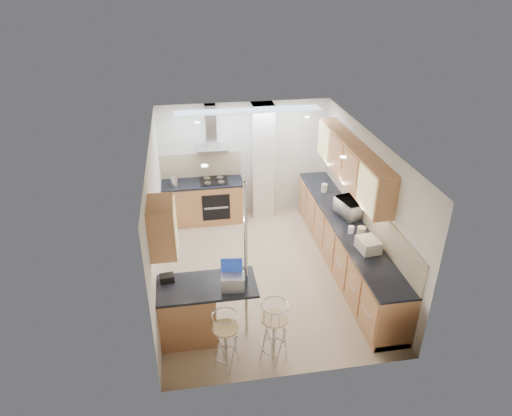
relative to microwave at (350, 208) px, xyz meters
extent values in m
plane|color=tan|center=(-1.62, -0.21, -1.07)|extent=(4.80, 4.80, 0.00)
cube|color=white|center=(-1.62, 2.19, 0.18)|extent=(3.60, 0.04, 2.50)
cube|color=white|center=(-1.62, -2.61, 0.18)|extent=(3.60, 0.04, 2.50)
cube|color=white|center=(-3.42, -0.21, 0.18)|extent=(0.04, 4.80, 2.50)
cube|color=white|center=(0.18, -0.21, 0.18)|extent=(0.04, 4.80, 2.50)
cube|color=white|center=(-1.62, -0.21, 1.43)|extent=(3.60, 4.80, 0.02)
cube|color=#C57D4F|center=(0.01, 0.19, 0.81)|extent=(0.34, 3.00, 0.72)
cube|color=#C57D4F|center=(-3.25, -1.56, 0.81)|extent=(0.34, 0.62, 0.72)
cube|color=beige|center=(0.17, -0.21, 0.11)|extent=(0.03, 4.40, 0.56)
cube|color=beige|center=(-2.57, 2.17, 0.11)|extent=(1.70, 0.03, 0.56)
cube|color=silver|center=(-1.27, 1.99, 0.18)|extent=(0.45, 0.40, 2.50)
cube|color=#AEB0B3|center=(-2.32, 1.94, 0.55)|extent=(0.62, 0.48, 0.08)
cube|color=#AEB0B3|center=(-2.32, 2.08, 0.99)|extent=(0.22, 0.20, 0.88)
cylinder|color=silver|center=(-2.15, -1.66, 0.18)|extent=(0.05, 0.05, 2.50)
cube|color=black|center=(-2.32, 1.58, -0.62)|extent=(0.58, 0.02, 0.58)
cube|color=black|center=(-2.32, 1.89, -0.15)|extent=(0.58, 0.50, 0.02)
cube|color=tan|center=(-1.62, 1.59, 1.41)|extent=(2.80, 0.35, 0.02)
cube|color=#C57D4F|center=(-0.12, -0.21, -0.63)|extent=(0.60, 4.40, 0.88)
cube|color=black|center=(-0.12, -0.21, -0.17)|extent=(0.63, 4.40, 0.04)
cube|color=#C57D4F|center=(-2.57, 1.89, -0.63)|extent=(1.70, 0.60, 0.88)
cube|color=black|center=(-2.57, 1.89, -0.17)|extent=(1.70, 0.63, 0.04)
cube|color=#C57D4F|center=(-2.74, -1.66, -0.62)|extent=(1.35, 0.62, 0.90)
cube|color=black|center=(-2.74, -1.66, -0.15)|extent=(1.47, 0.72, 0.04)
imported|color=white|center=(0.00, 0.00, 0.00)|extent=(0.51, 0.64, 0.31)
cube|color=#96989E|center=(-2.35, -1.80, -0.03)|extent=(0.34, 0.28, 0.22)
cube|color=black|center=(-3.26, -1.49, -0.08)|extent=(0.21, 0.17, 0.11)
cylinder|color=beige|center=(-0.17, 1.02, -0.07)|extent=(0.16, 0.16, 0.17)
cylinder|color=beige|center=(0.03, 0.41, -0.08)|extent=(0.12, 0.12, 0.15)
cylinder|color=#B2AB8E|center=(-0.08, -0.77, -0.05)|extent=(0.14, 0.14, 0.20)
cylinder|color=white|center=(-0.19, -0.60, -0.09)|extent=(0.12, 0.12, 0.12)
cube|color=beige|center=(-0.11, -1.15, -0.06)|extent=(0.34, 0.41, 0.20)
cylinder|color=#AEB0B3|center=(-3.12, 1.76, -0.04)|extent=(0.16, 0.16, 0.23)
camera|label=1|loc=(-2.86, -6.89, 3.86)|focal=32.00mm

